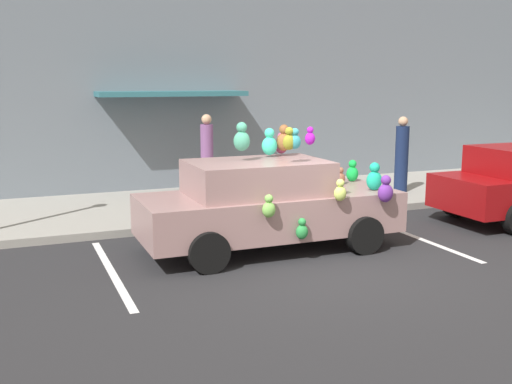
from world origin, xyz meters
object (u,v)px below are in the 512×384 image
object	(u,v)px
plush_covered_car	(268,203)
teddy_bear_on_sidewalk	(264,191)
pedestrian_near_shopfront	(207,157)
pedestrian_walking_past	(402,156)

from	to	relation	value
plush_covered_car	teddy_bear_on_sidewalk	distance (m)	2.79
teddy_bear_on_sidewalk	pedestrian_near_shopfront	size ratio (longest dim) A/B	0.42
teddy_bear_on_sidewalk	pedestrian_walking_past	size ratio (longest dim) A/B	0.43
plush_covered_car	teddy_bear_on_sidewalk	bearing A→B (deg)	68.24
pedestrian_near_shopfront	plush_covered_car	bearing A→B (deg)	-94.45
teddy_bear_on_sidewalk	pedestrian_walking_past	bearing A→B (deg)	7.60
plush_covered_car	pedestrian_walking_past	world-z (taller)	plush_covered_car
pedestrian_near_shopfront	pedestrian_walking_past	bearing A→B (deg)	-16.95
teddy_bear_on_sidewalk	pedestrian_walking_past	xyz separation A→B (m)	(3.89, 0.52, 0.50)
plush_covered_car	teddy_bear_on_sidewalk	size ratio (longest dim) A/B	5.48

